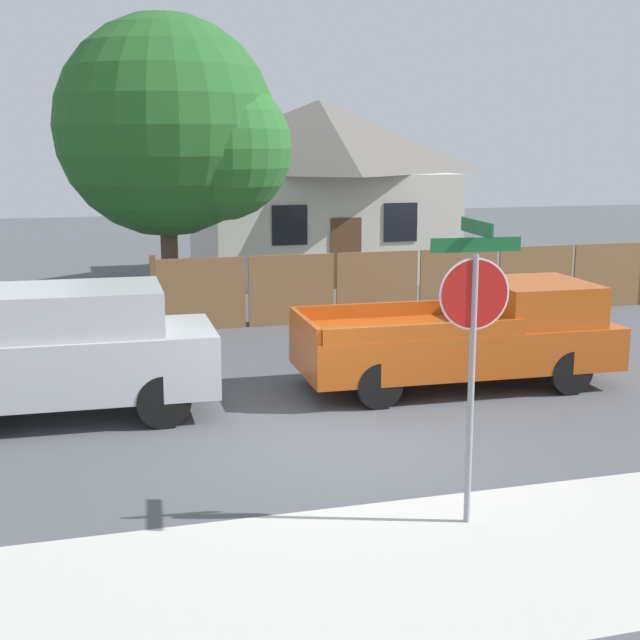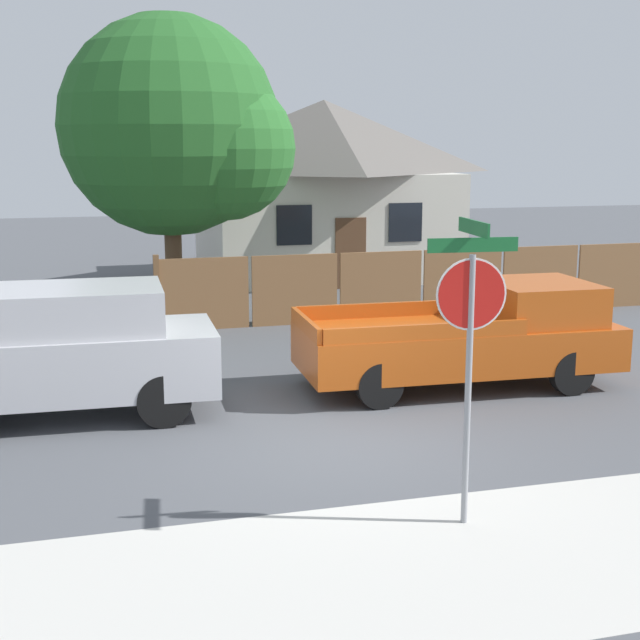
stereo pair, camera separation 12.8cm
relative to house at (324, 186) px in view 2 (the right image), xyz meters
The scene contains 8 objects.
ground_plane 16.23m from the house, 105.06° to the right, with size 80.00×80.00×0.00m, color #4C4F54.
sidewalk_strip 19.68m from the house, 102.31° to the right, with size 36.00×3.20×0.01m.
wooden_fence 7.54m from the house, 87.24° to the right, with size 12.45×0.12×1.70m.
house is the anchor object (origin of this frame).
oak_tree 7.77m from the house, 131.16° to the right, with size 5.28×5.03×6.95m.
red_suv 15.27m from the house, 120.57° to the right, with size 4.48×2.05×1.98m.
orange_pickup 13.26m from the house, 94.68° to the right, with size 5.38×2.23×1.75m.
stop_sign 18.54m from the house, 101.01° to the right, with size 0.97×0.87×3.30m.
Camera 2 is at (-3.34, -11.11, 4.09)m, focal length 50.00 mm.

